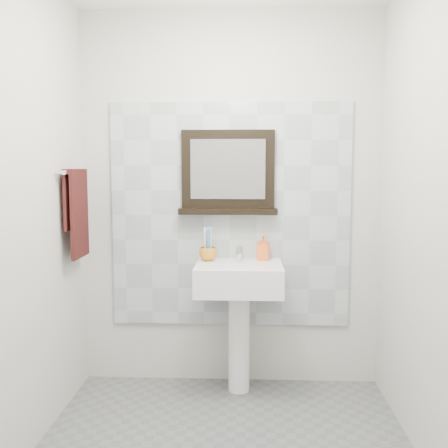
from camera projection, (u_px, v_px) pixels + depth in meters
The scene contains 12 objects.
back_wall at pixel (230, 200), 3.52m from camera, with size 2.00×0.01×2.50m, color beige.
front_wall at pixel (202, 255), 1.33m from camera, with size 2.00×0.01×2.50m, color beige.
left_wall at pixel (11, 215), 2.47m from camera, with size 0.01×2.20×2.50m, color beige.
right_wall at pixel (442, 216), 2.38m from camera, with size 0.01×2.20×2.50m, color beige.
splashback at pixel (230, 215), 3.52m from camera, with size 1.60×0.02×1.50m, color #A7B0B5.
pedestal_sink at pixel (239, 292), 3.35m from camera, with size 0.55×0.44×0.96m.
toothbrush_cup at pixel (208, 254), 3.44m from camera, with size 0.11×0.11×0.09m, color orange.
toothbrushes at pixel (208, 242), 3.43m from camera, with size 0.05×0.04×0.21m.
soap_dispenser at pixel (263, 248), 3.46m from camera, with size 0.07×0.08×0.16m, color #F3391C.
framed_mirror at pixel (228, 174), 3.46m from camera, with size 0.65×0.11×0.55m.
towel_bar at pixel (74, 172), 3.22m from camera, with size 0.07×0.40×0.03m.
hand_towel at pixel (77, 206), 3.24m from camera, with size 0.06×0.30×0.55m.
Camera 1 is at (0.12, -2.41, 1.47)m, focal length 42.00 mm.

